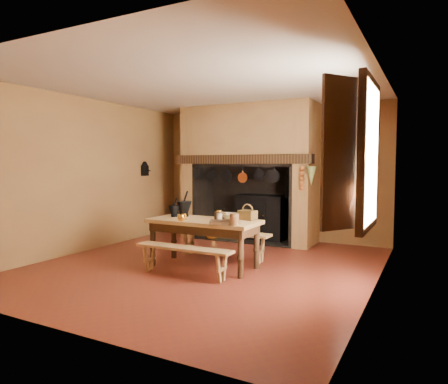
# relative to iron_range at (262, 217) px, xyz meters

# --- Properties ---
(floor) EXTENTS (5.50, 5.50, 0.00)m
(floor) POSITION_rel_iron_range_xyz_m (0.04, -2.45, -0.48)
(floor) COLOR maroon
(floor) RESTS_ON ground
(ceiling) EXTENTS (5.50, 5.50, 0.00)m
(ceiling) POSITION_rel_iron_range_xyz_m (0.04, -2.45, 2.32)
(ceiling) COLOR silver
(ceiling) RESTS_ON back_wall
(back_wall) EXTENTS (5.00, 0.02, 2.80)m
(back_wall) POSITION_rel_iron_range_xyz_m (0.04, 0.30, 0.92)
(back_wall) COLOR olive
(back_wall) RESTS_ON floor
(wall_left) EXTENTS (0.02, 5.50, 2.80)m
(wall_left) POSITION_rel_iron_range_xyz_m (-2.46, -2.45, 0.92)
(wall_left) COLOR olive
(wall_left) RESTS_ON floor
(wall_right) EXTENTS (0.02, 5.50, 2.80)m
(wall_right) POSITION_rel_iron_range_xyz_m (2.54, -2.45, 0.92)
(wall_right) COLOR olive
(wall_right) RESTS_ON floor
(wall_front) EXTENTS (5.00, 0.02, 2.80)m
(wall_front) POSITION_rel_iron_range_xyz_m (0.04, -5.20, 0.92)
(wall_front) COLOR olive
(wall_front) RESTS_ON floor
(chimney_breast) EXTENTS (2.95, 0.96, 2.80)m
(chimney_breast) POSITION_rel_iron_range_xyz_m (-0.26, -0.14, 1.33)
(chimney_breast) COLOR olive
(chimney_breast) RESTS_ON floor
(iron_range) EXTENTS (1.12, 0.55, 1.60)m
(iron_range) POSITION_rel_iron_range_xyz_m (0.00, 0.00, 0.00)
(iron_range) COLOR black
(iron_range) RESTS_ON floor
(hearth_pans) EXTENTS (0.51, 0.62, 0.20)m
(hearth_pans) POSITION_rel_iron_range_xyz_m (-1.01, -0.23, -0.39)
(hearth_pans) COLOR gold
(hearth_pans) RESTS_ON floor
(hanging_pans) EXTENTS (1.92, 0.29, 0.27)m
(hanging_pans) POSITION_rel_iron_range_xyz_m (-0.30, -0.64, 0.88)
(hanging_pans) COLOR black
(hanging_pans) RESTS_ON chimney_breast
(onion_string) EXTENTS (0.12, 0.10, 0.46)m
(onion_string) POSITION_rel_iron_range_xyz_m (1.04, -0.66, 0.85)
(onion_string) COLOR #AB571F
(onion_string) RESTS_ON chimney_breast
(herb_bunch) EXTENTS (0.20, 0.20, 0.35)m
(herb_bunch) POSITION_rel_iron_range_xyz_m (1.22, -0.66, 0.90)
(herb_bunch) COLOR olive
(herb_bunch) RESTS_ON chimney_breast
(window) EXTENTS (0.39, 1.75, 1.76)m
(window) POSITION_rel_iron_range_xyz_m (2.39, -2.85, 1.22)
(window) COLOR white
(window) RESTS_ON wall_right
(wall_coffee_mill) EXTENTS (0.23, 0.16, 0.31)m
(wall_coffee_mill) POSITION_rel_iron_range_xyz_m (-2.38, -0.90, 1.03)
(wall_coffee_mill) COLOR black
(wall_coffee_mill) RESTS_ON wall_left
(work_table) EXTENTS (1.71, 0.76, 0.74)m
(work_table) POSITION_rel_iron_range_xyz_m (0.07, -2.53, 0.14)
(work_table) COLOR tan
(work_table) RESTS_ON floor
(bench_front) EXTENTS (1.50, 0.26, 0.42)m
(bench_front) POSITION_rel_iron_range_xyz_m (0.07, -3.09, -0.17)
(bench_front) COLOR tan
(bench_front) RESTS_ON floor
(bench_back) EXTENTS (1.66, 0.29, 0.47)m
(bench_back) POSITION_rel_iron_range_xyz_m (0.07, -1.89, -0.13)
(bench_back) COLOR tan
(bench_back) RESTS_ON floor
(mortar_large) EXTENTS (0.25, 0.25, 0.42)m
(mortar_large) POSITION_rel_iron_range_xyz_m (-0.40, -2.36, 0.40)
(mortar_large) COLOR black
(mortar_large) RESTS_ON work_table
(mortar_small) EXTENTS (0.18, 0.18, 0.31)m
(mortar_small) POSITION_rel_iron_range_xyz_m (-0.51, -2.48, 0.36)
(mortar_small) COLOR black
(mortar_small) RESTS_ON work_table
(coffee_grinder) EXTENTS (0.16, 0.13, 0.18)m
(coffee_grinder) POSITION_rel_iron_range_xyz_m (0.27, -2.39, 0.33)
(coffee_grinder) COLOR #321A10
(coffee_grinder) RESTS_ON work_table
(brass_mug_a) EXTENTS (0.11, 0.11, 0.09)m
(brass_mug_a) POSITION_rel_iron_range_xyz_m (-0.21, -2.67, 0.31)
(brass_mug_a) COLOR gold
(brass_mug_a) RESTS_ON work_table
(brass_mug_b) EXTENTS (0.09, 0.09, 0.08)m
(brass_mug_b) POSITION_rel_iron_range_xyz_m (0.29, -2.27, 0.30)
(brass_mug_b) COLOR gold
(brass_mug_b) RESTS_ON work_table
(mixing_bowl) EXTENTS (0.38, 0.38, 0.08)m
(mixing_bowl) POSITION_rel_iron_range_xyz_m (0.36, -2.25, 0.30)
(mixing_bowl) COLOR #BDB891
(mixing_bowl) RESTS_ON work_table
(stoneware_crock) EXTENTS (0.15, 0.15, 0.17)m
(stoneware_crock) POSITION_rel_iron_range_xyz_m (0.74, -2.83, 0.34)
(stoneware_crock) COLOR brown
(stoneware_crock) RESTS_ON work_table
(glass_jar) EXTENTS (0.10, 0.10, 0.14)m
(glass_jar) POSITION_rel_iron_range_xyz_m (0.43, -2.71, 0.33)
(glass_jar) COLOR beige
(glass_jar) RESTS_ON work_table
(wicker_basket) EXTENTS (0.29, 0.23, 0.25)m
(wicker_basket) POSITION_rel_iron_range_xyz_m (0.68, -2.25, 0.34)
(wicker_basket) COLOR #523818
(wicker_basket) RESTS_ON work_table
(wooden_tray) EXTENTS (0.39, 0.34, 0.06)m
(wooden_tray) POSITION_rel_iron_range_xyz_m (0.53, -2.83, 0.29)
(wooden_tray) COLOR #321A10
(wooden_tray) RESTS_ON work_table
(brass_cup) EXTENTS (0.12, 0.12, 0.09)m
(brass_cup) POSITION_rel_iron_range_xyz_m (-0.15, -2.83, 0.30)
(brass_cup) COLOR gold
(brass_cup) RESTS_ON work_table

